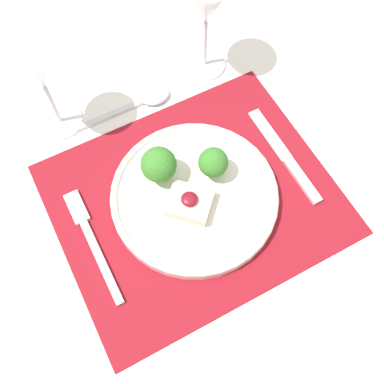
{
  "coord_description": "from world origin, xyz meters",
  "views": [
    {
      "loc": [
        -0.14,
        -0.26,
        1.41
      ],
      "look_at": [
        -0.0,
        0.0,
        0.79
      ],
      "focal_mm": 42.0,
      "sensor_mm": 36.0,
      "label": 1
    }
  ],
  "objects_px": {
    "fork": "(90,237)",
    "wine_glass_far": "(38,73)",
    "wine_glass_near": "(206,6)",
    "dinner_plate": "(190,191)",
    "spoon": "(145,99)",
    "knife": "(288,161)"
  },
  "relations": [
    {
      "from": "wine_glass_near",
      "to": "wine_glass_far",
      "type": "distance_m",
      "value": 0.28
    },
    {
      "from": "fork",
      "to": "wine_glass_far",
      "type": "bearing_deg",
      "value": 79.1
    },
    {
      "from": "spoon",
      "to": "wine_glass_far",
      "type": "height_order",
      "value": "wine_glass_far"
    },
    {
      "from": "fork",
      "to": "wine_glass_near",
      "type": "relative_size",
      "value": 1.07
    },
    {
      "from": "dinner_plate",
      "to": "spoon",
      "type": "relative_size",
      "value": 1.45
    },
    {
      "from": "dinner_plate",
      "to": "fork",
      "type": "xyz_separation_m",
      "value": [
        -0.17,
        0.01,
        -0.01
      ]
    },
    {
      "from": "dinner_plate",
      "to": "wine_glass_far",
      "type": "xyz_separation_m",
      "value": [
        -0.13,
        0.23,
        0.11
      ]
    },
    {
      "from": "knife",
      "to": "wine_glass_near",
      "type": "distance_m",
      "value": 0.28
    },
    {
      "from": "wine_glass_far",
      "to": "dinner_plate",
      "type": "bearing_deg",
      "value": -60.16
    },
    {
      "from": "dinner_plate",
      "to": "wine_glass_near",
      "type": "relative_size",
      "value": 1.43
    },
    {
      "from": "fork",
      "to": "wine_glass_far",
      "type": "xyz_separation_m",
      "value": [
        0.03,
        0.22,
        0.12
      ]
    },
    {
      "from": "fork",
      "to": "wine_glass_near",
      "type": "bearing_deg",
      "value": 32.64
    },
    {
      "from": "fork",
      "to": "spoon",
      "type": "height_order",
      "value": "spoon"
    },
    {
      "from": "spoon",
      "to": "wine_glass_far",
      "type": "relative_size",
      "value": 1.04
    },
    {
      "from": "knife",
      "to": "wine_glass_far",
      "type": "height_order",
      "value": "wine_glass_far"
    },
    {
      "from": "knife",
      "to": "wine_glass_far",
      "type": "relative_size",
      "value": 1.13
    },
    {
      "from": "fork",
      "to": "wine_glass_near",
      "type": "distance_m",
      "value": 0.41
    },
    {
      "from": "dinner_plate",
      "to": "fork",
      "type": "height_order",
      "value": "dinner_plate"
    },
    {
      "from": "wine_glass_far",
      "to": "wine_glass_near",
      "type": "bearing_deg",
      "value": -0.98
    },
    {
      "from": "dinner_plate",
      "to": "knife",
      "type": "height_order",
      "value": "dinner_plate"
    },
    {
      "from": "wine_glass_near",
      "to": "dinner_plate",
      "type": "bearing_deg",
      "value": -123.19
    },
    {
      "from": "wine_glass_near",
      "to": "knife",
      "type": "bearing_deg",
      "value": -84.69
    }
  ]
}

